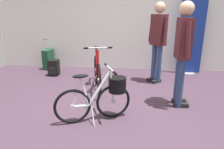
{
  "coord_description": "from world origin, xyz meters",
  "views": [
    {
      "loc": [
        0.18,
        -2.96,
        1.55
      ],
      "look_at": [
        -0.14,
        0.2,
        0.55
      ],
      "focal_mm": 32.27,
      "sensor_mm": 36.0,
      "label": 1
    }
  ],
  "objects_px": {
    "display_bike_left": "(97,72)",
    "rolling_suitcase": "(48,59)",
    "backpack_on_floor": "(54,68)",
    "visitor_browsing": "(183,49)",
    "floor_banner_stand": "(191,41)",
    "folding_bike_foreground": "(102,95)",
    "visitor_near_wall": "(158,38)"
  },
  "relations": [
    {
      "from": "visitor_near_wall",
      "to": "rolling_suitcase",
      "type": "bearing_deg",
      "value": 164.68
    },
    {
      "from": "floor_banner_stand",
      "to": "folding_bike_foreground",
      "type": "bearing_deg",
      "value": -126.14
    },
    {
      "from": "rolling_suitcase",
      "to": "visitor_browsing",
      "type": "bearing_deg",
      "value": -32.42
    },
    {
      "from": "backpack_on_floor",
      "to": "floor_banner_stand",
      "type": "bearing_deg",
      "value": 9.13
    },
    {
      "from": "visitor_near_wall",
      "to": "backpack_on_floor",
      "type": "distance_m",
      "value": 2.63
    },
    {
      "from": "floor_banner_stand",
      "to": "visitor_browsing",
      "type": "height_order",
      "value": "floor_banner_stand"
    },
    {
      "from": "display_bike_left",
      "to": "visitor_near_wall",
      "type": "height_order",
      "value": "visitor_near_wall"
    },
    {
      "from": "floor_banner_stand",
      "to": "backpack_on_floor",
      "type": "height_order",
      "value": "floor_banner_stand"
    },
    {
      "from": "folding_bike_foreground",
      "to": "visitor_near_wall",
      "type": "height_order",
      "value": "visitor_near_wall"
    },
    {
      "from": "floor_banner_stand",
      "to": "visitor_browsing",
      "type": "xyz_separation_m",
      "value": [
        -0.65,
        -1.95,
        0.15
      ]
    },
    {
      "from": "display_bike_left",
      "to": "rolling_suitcase",
      "type": "height_order",
      "value": "display_bike_left"
    },
    {
      "from": "folding_bike_foreground",
      "to": "visitor_browsing",
      "type": "distance_m",
      "value": 1.49
    },
    {
      "from": "folding_bike_foreground",
      "to": "rolling_suitcase",
      "type": "distance_m",
      "value": 3.21
    },
    {
      "from": "rolling_suitcase",
      "to": "backpack_on_floor",
      "type": "height_order",
      "value": "rolling_suitcase"
    },
    {
      "from": "visitor_browsing",
      "to": "backpack_on_floor",
      "type": "distance_m",
      "value": 3.18
    },
    {
      "from": "visitor_browsing",
      "to": "floor_banner_stand",
      "type": "bearing_deg",
      "value": 71.59
    },
    {
      "from": "folding_bike_foreground",
      "to": "display_bike_left",
      "type": "height_order",
      "value": "display_bike_left"
    },
    {
      "from": "display_bike_left",
      "to": "visitor_browsing",
      "type": "height_order",
      "value": "visitor_browsing"
    },
    {
      "from": "folding_bike_foreground",
      "to": "display_bike_left",
      "type": "distance_m",
      "value": 1.28
    },
    {
      "from": "backpack_on_floor",
      "to": "rolling_suitcase",
      "type": "bearing_deg",
      "value": 122.98
    },
    {
      "from": "display_bike_left",
      "to": "backpack_on_floor",
      "type": "distance_m",
      "value": 1.47
    },
    {
      "from": "display_bike_left",
      "to": "backpack_on_floor",
      "type": "bearing_deg",
      "value": 148.33
    },
    {
      "from": "display_bike_left",
      "to": "folding_bike_foreground",
      "type": "bearing_deg",
      "value": -77.13
    },
    {
      "from": "display_bike_left",
      "to": "rolling_suitcase",
      "type": "bearing_deg",
      "value": 140.34
    },
    {
      "from": "display_bike_left",
      "to": "visitor_browsing",
      "type": "relative_size",
      "value": 0.76
    },
    {
      "from": "rolling_suitcase",
      "to": "folding_bike_foreground",
      "type": "bearing_deg",
      "value": -53.71
    },
    {
      "from": "display_bike_left",
      "to": "backpack_on_floor",
      "type": "xyz_separation_m",
      "value": [
        -1.24,
        0.77,
        -0.15
      ]
    },
    {
      "from": "rolling_suitcase",
      "to": "display_bike_left",
      "type": "bearing_deg",
      "value": -39.66
    },
    {
      "from": "visitor_browsing",
      "to": "folding_bike_foreground",
      "type": "bearing_deg",
      "value": -153.59
    },
    {
      "from": "display_bike_left",
      "to": "rolling_suitcase",
      "type": "xyz_separation_m",
      "value": [
        -1.61,
        1.34,
        -0.07
      ]
    },
    {
      "from": "floor_banner_stand",
      "to": "visitor_near_wall",
      "type": "bearing_deg",
      "value": -139.97
    },
    {
      "from": "visitor_near_wall",
      "to": "folding_bike_foreground",
      "type": "bearing_deg",
      "value": -118.19
    }
  ]
}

